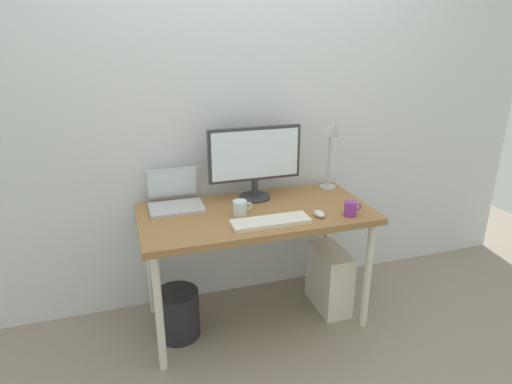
{
  "coord_description": "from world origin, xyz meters",
  "views": [
    {
      "loc": [
        -0.73,
        -2.3,
        1.76
      ],
      "look_at": [
        0.0,
        0.0,
        0.87
      ],
      "focal_mm": 30.93,
      "sensor_mm": 36.0,
      "label": 1
    }
  ],
  "objects_px": {
    "laptop": "(175,197)",
    "desk_lamp": "(333,139)",
    "keyboard": "(271,222)",
    "computer_tower": "(329,278)",
    "mouse": "(319,214)",
    "glass_cup": "(240,207)",
    "monitor": "(255,158)",
    "coffee_mug": "(351,209)",
    "desk": "(256,222)",
    "wastebasket": "(178,313)"
  },
  "relations": [
    {
      "from": "glass_cup",
      "to": "monitor",
      "type": "bearing_deg",
      "value": 53.99
    },
    {
      "from": "glass_cup",
      "to": "computer_tower",
      "type": "height_order",
      "value": "glass_cup"
    },
    {
      "from": "computer_tower",
      "to": "wastebasket",
      "type": "height_order",
      "value": "computer_tower"
    },
    {
      "from": "desk_lamp",
      "to": "keyboard",
      "type": "height_order",
      "value": "desk_lamp"
    },
    {
      "from": "glass_cup",
      "to": "computer_tower",
      "type": "distance_m",
      "value": 0.84
    },
    {
      "from": "keyboard",
      "to": "laptop",
      "type": "bearing_deg",
      "value": 137.96
    },
    {
      "from": "glass_cup",
      "to": "wastebasket",
      "type": "relative_size",
      "value": 0.39
    },
    {
      "from": "computer_tower",
      "to": "desk_lamp",
      "type": "bearing_deg",
      "value": 70.42
    },
    {
      "from": "desk_lamp",
      "to": "keyboard",
      "type": "distance_m",
      "value": 0.77
    },
    {
      "from": "keyboard",
      "to": "glass_cup",
      "type": "xyz_separation_m",
      "value": [
        -0.12,
        0.18,
        0.03
      ]
    },
    {
      "from": "desk",
      "to": "glass_cup",
      "type": "distance_m",
      "value": 0.15
    },
    {
      "from": "desk",
      "to": "coffee_mug",
      "type": "distance_m",
      "value": 0.56
    },
    {
      "from": "glass_cup",
      "to": "mouse",
      "type": "bearing_deg",
      "value": -22.19
    },
    {
      "from": "keyboard",
      "to": "desk_lamp",
      "type": "bearing_deg",
      "value": 35.55
    },
    {
      "from": "wastebasket",
      "to": "monitor",
      "type": "bearing_deg",
      "value": 21.31
    },
    {
      "from": "laptop",
      "to": "mouse",
      "type": "bearing_deg",
      "value": -28.27
    },
    {
      "from": "laptop",
      "to": "desk_lamp",
      "type": "height_order",
      "value": "desk_lamp"
    },
    {
      "from": "keyboard",
      "to": "computer_tower",
      "type": "distance_m",
      "value": 0.76
    },
    {
      "from": "coffee_mug",
      "to": "glass_cup",
      "type": "relative_size",
      "value": 0.91
    },
    {
      "from": "glass_cup",
      "to": "laptop",
      "type": "bearing_deg",
      "value": 145.1
    },
    {
      "from": "desk",
      "to": "keyboard",
      "type": "height_order",
      "value": "keyboard"
    },
    {
      "from": "laptop",
      "to": "coffee_mug",
      "type": "relative_size",
      "value": 3.01
    },
    {
      "from": "monitor",
      "to": "coffee_mug",
      "type": "relative_size",
      "value": 5.52
    },
    {
      "from": "monitor",
      "to": "laptop",
      "type": "bearing_deg",
      "value": 177.74
    },
    {
      "from": "keyboard",
      "to": "wastebasket",
      "type": "distance_m",
      "value": 0.83
    },
    {
      "from": "monitor",
      "to": "computer_tower",
      "type": "height_order",
      "value": "monitor"
    },
    {
      "from": "desk_lamp",
      "to": "mouse",
      "type": "xyz_separation_m",
      "value": [
        -0.26,
        -0.39,
        -0.33
      ]
    },
    {
      "from": "laptop",
      "to": "mouse",
      "type": "distance_m",
      "value": 0.87
    },
    {
      "from": "desk_lamp",
      "to": "wastebasket",
      "type": "distance_m",
      "value": 1.46
    },
    {
      "from": "mouse",
      "to": "coffee_mug",
      "type": "distance_m",
      "value": 0.18
    },
    {
      "from": "desk_lamp",
      "to": "glass_cup",
      "type": "bearing_deg",
      "value": -162.17
    },
    {
      "from": "coffee_mug",
      "to": "glass_cup",
      "type": "height_order",
      "value": "coffee_mug"
    },
    {
      "from": "computer_tower",
      "to": "mouse",
      "type": "bearing_deg",
      "value": -137.35
    },
    {
      "from": "mouse",
      "to": "glass_cup",
      "type": "bearing_deg",
      "value": 157.81
    },
    {
      "from": "desk",
      "to": "wastebasket",
      "type": "height_order",
      "value": "desk"
    },
    {
      "from": "laptop",
      "to": "glass_cup",
      "type": "distance_m",
      "value": 0.42
    },
    {
      "from": "laptop",
      "to": "coffee_mug",
      "type": "bearing_deg",
      "value": -25.74
    },
    {
      "from": "monitor",
      "to": "mouse",
      "type": "bearing_deg",
      "value": -56.12
    },
    {
      "from": "laptop",
      "to": "computer_tower",
      "type": "relative_size",
      "value": 0.76
    },
    {
      "from": "keyboard",
      "to": "mouse",
      "type": "relative_size",
      "value": 4.89
    },
    {
      "from": "keyboard",
      "to": "mouse",
      "type": "distance_m",
      "value": 0.3
    },
    {
      "from": "computer_tower",
      "to": "keyboard",
      "type": "bearing_deg",
      "value": -159.82
    },
    {
      "from": "monitor",
      "to": "glass_cup",
      "type": "relative_size",
      "value": 5.01
    },
    {
      "from": "laptop",
      "to": "mouse",
      "type": "xyz_separation_m",
      "value": [
        0.77,
        -0.41,
        -0.04
      ]
    },
    {
      "from": "desk",
      "to": "desk_lamp",
      "type": "height_order",
      "value": "desk_lamp"
    },
    {
      "from": "mouse",
      "to": "glass_cup",
      "type": "xyz_separation_m",
      "value": [
        -0.42,
        0.17,
        0.02
      ]
    },
    {
      "from": "keyboard",
      "to": "computer_tower",
      "type": "xyz_separation_m",
      "value": [
        0.48,
        0.18,
        -0.56
      ]
    },
    {
      "from": "laptop",
      "to": "desk_lamp",
      "type": "xyz_separation_m",
      "value": [
        1.03,
        -0.02,
        0.29
      ]
    },
    {
      "from": "desk_lamp",
      "to": "wastebasket",
      "type": "height_order",
      "value": "desk_lamp"
    },
    {
      "from": "glass_cup",
      "to": "wastebasket",
      "type": "height_order",
      "value": "glass_cup"
    }
  ]
}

